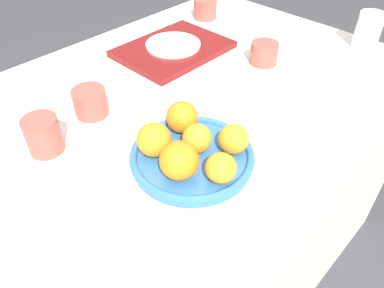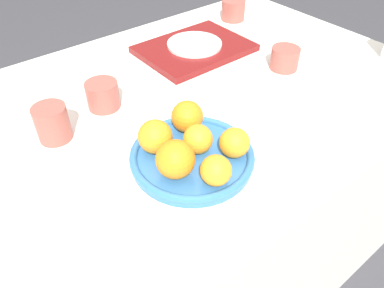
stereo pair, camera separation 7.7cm
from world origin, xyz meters
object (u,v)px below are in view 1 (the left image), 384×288
Objects in this scene: orange_2 at (154,140)px; orange_0 at (234,139)px; fruit_platter at (192,157)px; orange_3 at (221,168)px; water_glass at (368,30)px; serving_tray at (173,49)px; side_plate at (173,45)px; orange_4 at (179,161)px; cup_2 at (90,102)px; cup_0 at (43,135)px; orange_5 at (182,117)px; orange_1 at (197,139)px; cup_1 at (264,53)px; cup_3 at (205,9)px.

orange_0 is at bearing -43.75° from orange_2.
orange_3 is (-0.01, -0.09, 0.04)m from fruit_platter.
water_glass reaches higher than serving_tray.
side_plate reaches higher than serving_tray.
cup_2 is (0.01, 0.32, -0.02)m from orange_4.
cup_0 is (-0.18, 0.35, -0.01)m from orange_3.
water_glass is at bearing -43.00° from serving_tray.
orange_4 reaches higher than orange_2.
orange_3 is at bearing -85.21° from cup_2.
cup_2 is (-0.09, 0.23, -0.02)m from orange_5.
cup_2 is (-0.05, 0.30, 0.02)m from fruit_platter.
orange_1 is 0.33m from cup_0.
orange_5 reaches higher than orange_1.
orange_0 is 0.44m from cup_1.
orange_2 is at bearing -171.97° from orange_5.
side_plate is 2.05× the size of cup_0.
fruit_platter is 4.30× the size of orange_3.
orange_1 is at bearing 18.61° from orange_4.
cup_1 is (0.48, 0.23, -0.02)m from orange_3.
side_plate is 2.10× the size of cup_2.
cup_3 is (0.58, 0.50, -0.02)m from orange_1.
orange_5 reaches higher than orange_0.
orange_1 is 0.76m from water_glass.
orange_0 is at bearing 23.27° from orange_3.
orange_2 reaches higher than orange_0.
orange_2 is at bearing -138.53° from side_plate.
orange_5 is 0.24m from cup_2.
water_glass is at bearing 2.08° from orange_0.
serving_tray is at bearing 137.00° from water_glass.
cup_1 is at bearing 9.64° from orange_5.
cup_3 is (0.13, 0.36, 0.00)m from cup_1.
cup_0 is at bearing -165.64° from side_plate.
fruit_platter is 0.78m from cup_3.
serving_tray is 0.54m from cup_0.
cup_2 is at bearing 89.08° from orange_2.
serving_tray is at bearing 14.36° from cup_0.
orange_2 is at bearing 136.25° from orange_0.
orange_0 is 0.17m from orange_2.
water_glass is (0.78, -0.03, 0.04)m from fruit_platter.
cup_0 is 0.15m from cup_2.
orange_1 is at bearing -50.36° from cup_0.
fruit_platter is at bearing 177.95° from water_glass.
orange_2 is 0.50m from side_plate.
side_plate is (0.26, 0.45, -0.03)m from orange_0.
orange_4 is at bearing -161.39° from orange_1.
cup_0 is at bearing 115.31° from orange_4.
cup_0 is 0.83m from cup_3.
cup_0 is (-0.52, -0.13, 0.03)m from serving_tray.
water_glass is at bearing -2.05° from fruit_platter.
cup_0 is at bearing -162.89° from cup_3.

